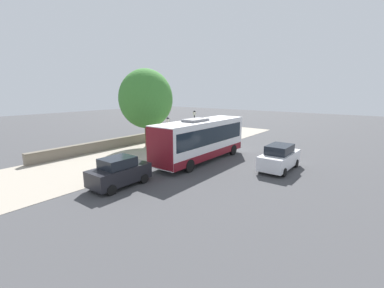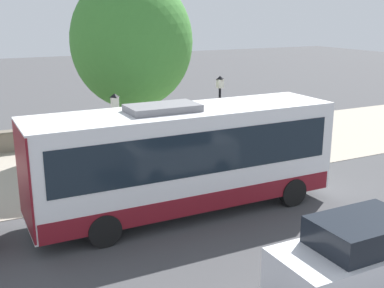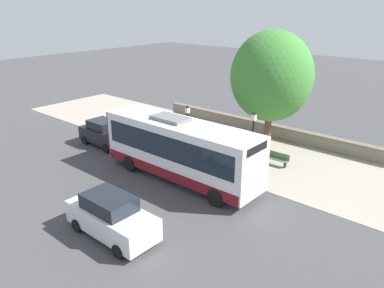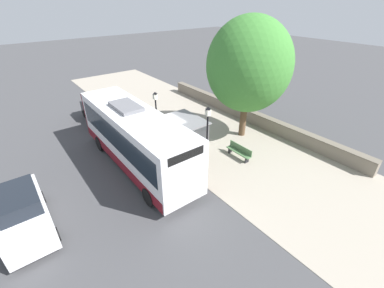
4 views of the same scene
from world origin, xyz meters
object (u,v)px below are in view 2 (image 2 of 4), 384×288
at_px(bus_shelter, 158,130).
at_px(street_lamp_far, 116,136).
at_px(pedestrian, 254,156).
at_px(bench, 196,146).
at_px(bus, 184,157).
at_px(parked_car_far_lane, 363,258).
at_px(shade_tree, 132,42).
at_px(street_lamp_near, 220,116).

height_order(bus_shelter, street_lamp_far, street_lamp_far).
bearing_deg(pedestrian, bench, -172.21).
height_order(bus, parked_car_far_lane, bus).
height_order(bus, pedestrian, bus).
bearing_deg(bus, bench, 149.30).
bearing_deg(street_lamp_far, shade_tree, 154.24).
height_order(street_lamp_far, shade_tree, shade_tree).
bearing_deg(bus_shelter, bench, 125.57).
height_order(shade_tree, parked_car_far_lane, shade_tree).
bearing_deg(bench, street_lamp_far, -56.82).
distance_m(street_lamp_far, shade_tree, 7.04).
relative_size(bus_shelter, shade_tree, 0.35).
xyz_separation_m(bus, street_lamp_far, (-2.43, -1.55, 0.34)).
relative_size(bus_shelter, street_lamp_far, 0.77).
relative_size(bus, pedestrian, 6.01).
distance_m(bus_shelter, shade_tree, 5.62).
bearing_deg(street_lamp_near, pedestrian, 29.97).
bearing_deg(bus_shelter, parked_car_far_lane, 5.95).
distance_m(bench, street_lamp_near, 3.28).
height_order(bus, shade_tree, shade_tree).
relative_size(bench, street_lamp_near, 0.46).
relative_size(pedestrian, shade_tree, 0.20).
bearing_deg(street_lamp_near, bus_shelter, -103.86).
bearing_deg(bus_shelter, bus, -8.85).
height_order(pedestrian, street_lamp_near, street_lamp_near).
distance_m(bus_shelter, pedestrian, 4.02).
bearing_deg(bus, shade_tree, 171.50).
relative_size(bus_shelter, pedestrian, 1.71).
height_order(bench, street_lamp_far, street_lamp_far).
distance_m(bus, bench, 6.72).
xyz_separation_m(bus_shelter, street_lamp_far, (1.22, -2.12, 0.29)).
bearing_deg(parked_car_far_lane, bus_shelter, -174.05).
bearing_deg(parked_car_far_lane, pedestrian, 164.19).
xyz_separation_m(bus, bench, (-5.64, 3.35, -1.47)).
relative_size(street_lamp_near, shade_tree, 0.49).
xyz_separation_m(shade_tree, parked_car_far_lane, (14.61, 0.39, -4.28)).
xyz_separation_m(bench, street_lamp_far, (3.20, -4.90, 1.82)).
bearing_deg(bus, bus_shelter, 171.15).
distance_m(street_lamp_near, street_lamp_far, 4.68).
bearing_deg(shade_tree, parked_car_far_lane, 1.55).
xyz_separation_m(pedestrian, parked_car_far_lane, (8.04, -2.28, -0.05)).
bearing_deg(pedestrian, street_lamp_far, -98.46).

